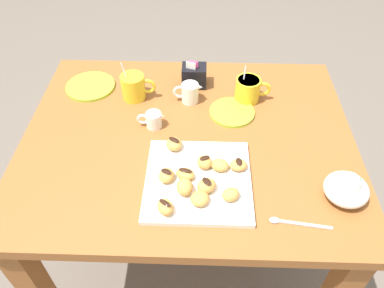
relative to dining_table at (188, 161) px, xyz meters
The scene contains 30 objects.
ground_plane 0.61m from the dining_table, ahead, with size 8.00×8.00×0.00m, color #665B51.
dining_table is the anchor object (origin of this frame).
pastry_plate_square 0.24m from the dining_table, 79.25° to the right, with size 0.30×0.30×0.02m, color white.
coffee_mug_yellow_left 0.33m from the dining_table, 135.66° to the left, with size 0.12×0.08×0.14m.
coffee_mug_yellow_right 0.33m from the dining_table, 43.65° to the left, with size 0.13×0.09×0.13m.
cream_pitcher_white 0.24m from the dining_table, 89.30° to the left, with size 0.10×0.06×0.07m.
sugar_caddy 0.32m from the dining_table, 87.61° to the left, with size 0.09×0.07×0.11m.
ice_cream_bowl 0.53m from the dining_table, 27.71° to the right, with size 0.12×0.12×0.09m.
chocolate_sauce_pitcher 0.20m from the dining_table, 159.91° to the left, with size 0.09×0.05×0.06m.
saucer_lime_left 0.23m from the dining_table, 38.29° to the left, with size 0.16×0.16×0.01m, color #9EC633.
saucer_lime_right 0.47m from the dining_table, 146.47° to the left, with size 0.18×0.18×0.01m, color #9EC633.
loose_spoon_near_saucer 0.45m from the dining_table, 48.36° to the right, with size 0.16×0.03×0.01m.
beignet_0 0.22m from the dining_table, 69.59° to the right, with size 0.04×0.05×0.04m, color #D19347.
chocolate_drizzle_0 0.24m from the dining_table, 69.59° to the right, with size 0.03×0.02×0.01m, color black.
beignet_1 0.29m from the dining_table, 75.45° to the right, with size 0.05×0.06×0.04m, color #D19347.
chocolate_drizzle_1 0.30m from the dining_table, 75.45° to the right, with size 0.03×0.02×0.01m, color black.
beignet_2 0.18m from the dining_table, 118.37° to the right, with size 0.05×0.05×0.03m, color #D19347.
chocolate_drizzle_2 0.20m from the dining_table, 118.37° to the right, with size 0.04×0.02×0.01m, color black.
beignet_3 0.35m from the dining_table, 98.81° to the right, with size 0.05×0.04×0.03m, color #D19347.
chocolate_drizzle_3 0.36m from the dining_table, 98.81° to the right, with size 0.04×0.01×0.01m, color black.
beignet_4 0.26m from the dining_table, 44.44° to the right, with size 0.04×0.05×0.03m, color #D19347.
chocolate_drizzle_4 0.27m from the dining_table, 44.44° to the right, with size 0.03×0.02×0.01m, color black.
beignet_5 0.26m from the dining_table, 104.97° to the right, with size 0.04×0.05×0.03m, color #D19347.
chocolate_drizzle_5 0.27m from the dining_table, 104.97° to the right, with size 0.03×0.02×0.01m, color black.
beignet_6 0.24m from the dining_table, 88.64° to the right, with size 0.06×0.04×0.03m, color #D19347.
chocolate_drizzle_6 0.26m from the dining_table, 88.64° to the right, with size 0.04×0.01×0.01m, color black.
beignet_7 0.33m from the dining_table, 63.93° to the right, with size 0.04×0.05×0.03m, color #D19347.
beignet_8 0.29m from the dining_table, 89.82° to the right, with size 0.05×0.06×0.04m, color #D19347.
beignet_9 0.24m from the dining_table, 57.13° to the right, with size 0.05×0.04×0.03m, color #D19347.
beignet_10 0.32m from the dining_table, 81.19° to the right, with size 0.05×0.05×0.03m, color #D19347.
Camera 1 is at (0.04, -0.88, 1.58)m, focal length 35.05 mm.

